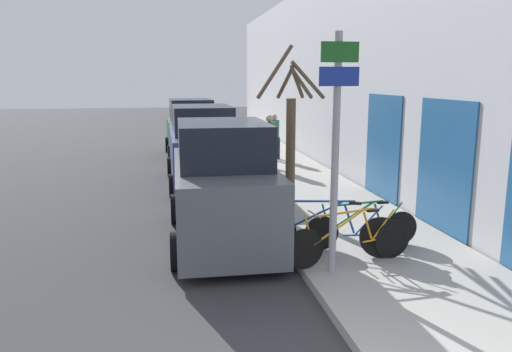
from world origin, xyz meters
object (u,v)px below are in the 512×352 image
object	(u,v)px
signpost	(336,146)
parked_car_1	(202,149)
pedestrian_far	(269,138)
street_tree	(291,137)
pedestrian_near	(274,133)
parked_car_0	(222,188)
bicycle_0	(350,240)
bicycle_1	(328,231)
parked_car_2	(191,131)
bicycle_2	(362,227)

from	to	relation	value
signpost	parked_car_1	size ratio (longest dim) A/B	0.77
pedestrian_far	street_tree	world-z (taller)	street_tree
pedestrian_near	pedestrian_far	size ratio (longest dim) A/B	0.93
street_tree	parked_car_0	bearing A→B (deg)	-141.81
bicycle_0	signpost	bearing A→B (deg)	117.63
bicycle_1	pedestrian_near	distance (m)	10.22
bicycle_0	pedestrian_far	bearing A→B (deg)	-11.25
bicycle_1	pedestrian_near	size ratio (longest dim) A/B	1.39
bicycle_1	bicycle_0	bearing A→B (deg)	-132.27
parked_car_2	parked_car_1	bearing A→B (deg)	-91.45
pedestrian_near	bicycle_2	bearing A→B (deg)	-82.59
bicycle_1	parked_car_0	world-z (taller)	parked_car_0
pedestrian_near	pedestrian_far	bearing A→B (deg)	-96.18
signpost	bicycle_1	bearing A→B (deg)	77.85
signpost	bicycle_1	xyz separation A→B (m)	(0.16, 0.73, -1.56)
parked_car_1	bicycle_1	bearing A→B (deg)	-77.05
pedestrian_far	parked_car_1	bearing A→B (deg)	-152.41
bicycle_1	parked_car_1	distance (m)	6.95
bicycle_1	parked_car_0	xyz separation A→B (m)	(-1.62, 1.43, 0.50)
bicycle_2	parked_car_2	bearing A→B (deg)	10.20
signpost	parked_car_0	size ratio (longest dim) A/B	0.83
parked_car_2	pedestrian_near	xyz separation A→B (m)	(2.94, -2.13, 0.08)
signpost	pedestrian_far	world-z (taller)	signpost
bicycle_0	parked_car_2	bearing A→B (deg)	0.23
bicycle_0	bicycle_1	size ratio (longest dim) A/B	0.96
parked_car_0	pedestrian_far	bearing A→B (deg)	72.05
bicycle_0	parked_car_0	size ratio (longest dim) A/B	0.51
bicycle_2	pedestrian_near	xyz separation A→B (m)	(0.52, 9.88, 0.60)
parked_car_2	bicycle_1	bearing A→B (deg)	-84.17
bicycle_1	parked_car_1	world-z (taller)	parked_car_1
parked_car_1	parked_car_2	world-z (taller)	parked_car_1
signpost	street_tree	distance (m)	3.46
signpost	parked_car_1	distance (m)	7.68
bicycle_1	bicycle_2	size ratio (longest dim) A/B	1.10
parked_car_0	street_tree	size ratio (longest dim) A/B	1.20
signpost	parked_car_2	distance (m)	13.13
bicycle_2	parked_car_1	bearing A→B (deg)	18.82
parked_car_1	bicycle_2	bearing A→B (deg)	-70.77
parked_car_0	pedestrian_near	xyz separation A→B (m)	(2.86, 8.70, 0.05)
signpost	parked_car_1	world-z (taller)	signpost
pedestrian_near	street_tree	xyz separation A→B (m)	(-1.21, -7.41, 0.73)
parked_car_1	pedestrian_far	size ratio (longest dim) A/B	2.62
signpost	pedestrian_near	bearing A→B (deg)	82.69
signpost	bicycle_2	xyz separation A→B (m)	(0.87, 0.98, -1.60)
parked_car_1	bicycle_0	bearing A→B (deg)	-76.18
parked_car_0	parked_car_1	xyz separation A→B (m)	(-0.02, 5.30, 0.00)
bicycle_0	parked_car_1	size ratio (longest dim) A/B	0.48
parked_car_1	pedestrian_far	distance (m)	2.72
parked_car_2	parked_car_0	bearing A→B (deg)	-91.65
bicycle_2	parked_car_1	xyz separation A→B (m)	(-2.36, 6.48, 0.55)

